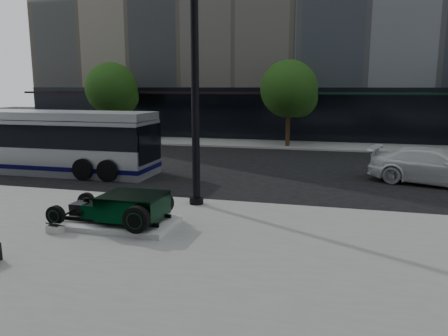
% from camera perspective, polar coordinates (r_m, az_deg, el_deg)
% --- Properties ---
extents(ground, '(120.00, 120.00, 0.00)m').
position_cam_1_polar(ground, '(17.47, 0.17, -2.88)').
color(ground, black).
rests_on(ground, ground).
extents(sidewalk_near, '(70.00, 17.00, 0.12)m').
position_cam_1_polar(sidewalk_near, '(8.34, -19.21, -18.83)').
color(sidewalk_near, gray).
rests_on(sidewalk_near, ground).
extents(sidewalk_far, '(70.00, 4.00, 0.12)m').
position_cam_1_polar(sidewalk_far, '(31.01, 6.64, 3.09)').
color(sidewalk_far, gray).
rests_on(sidewalk_far, ground).
extents(street_trees, '(29.80, 3.80, 5.70)m').
position_cam_1_polar(street_trees, '(29.69, 8.76, 9.89)').
color(street_trees, black).
rests_on(street_trees, sidewalk_far).
extents(display_plinth, '(3.40, 1.80, 0.15)m').
position_cam_1_polar(display_plinth, '(13.10, -13.83, -6.95)').
color(display_plinth, silver).
rests_on(display_plinth, sidewalk_near).
extents(hot_rod, '(3.22, 2.00, 0.81)m').
position_cam_1_polar(hot_rod, '(12.80, -12.61, -4.96)').
color(hot_rod, black).
rests_on(hot_rod, display_plinth).
extents(info_plaque, '(0.44, 0.35, 0.31)m').
position_cam_1_polar(info_plaque, '(12.93, -21.19, -7.37)').
color(info_plaque, silver).
rests_on(info_plaque, sidewalk_near).
extents(lamppost, '(0.48, 0.48, 8.67)m').
position_cam_1_polar(lamppost, '(14.50, -3.80, 10.79)').
color(lamppost, black).
rests_on(lamppost, sidewalk_near).
extents(transit_bus, '(12.12, 2.88, 2.92)m').
position_cam_1_polar(transit_bus, '(23.04, -23.46, 3.28)').
color(transit_bus, '#A2A6AC').
rests_on(transit_bus, ground).
extents(white_sedan, '(5.58, 3.50, 1.51)m').
position_cam_1_polar(white_sedan, '(20.40, 25.67, 0.18)').
color(white_sedan, white).
rests_on(white_sedan, ground).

